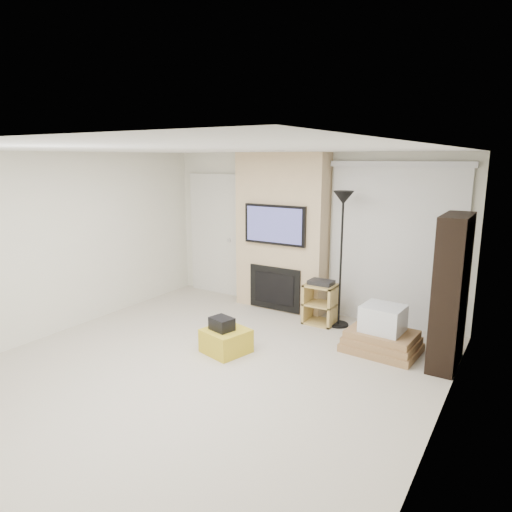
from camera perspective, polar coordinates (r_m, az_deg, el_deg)
The scene contains 15 objects.
floor at distance 5.45m, azimuth -6.86°, elevation -14.24°, with size 5.00×5.50×0.00m, color beige.
ceiling at distance 4.88m, azimuth -7.62°, elevation 13.06°, with size 5.00×5.50×0.00m, color white.
wall_back at distance 7.32m, azimuth 6.40°, elevation 2.95°, with size 5.00×2.50×0.00m, color silver.
wall_left at distance 6.85m, azimuth -23.76°, elevation 1.34°, with size 5.50×2.50×0.00m, color silver.
wall_right at distance 4.01m, azimuth 22.04°, elevation -5.68°, with size 5.50×2.50×0.00m, color silver.
hvac_vent at distance 5.31m, azimuth 1.44°, elevation 13.05°, with size 0.35×0.18×0.01m, color silver.
ottoman at distance 5.88m, azimuth -3.77°, elevation -10.53°, with size 0.50×0.50×0.30m, color gold.
black_bag at distance 5.79m, azimuth -4.30°, elevation -8.44°, with size 0.28×0.22×0.16m, color black.
fireplace_wall at distance 7.29m, azimuth 3.20°, elevation 2.86°, with size 1.50×0.47×2.50m.
entry_door at distance 8.24m, azimuth -5.12°, elevation 2.64°, with size 1.02×0.11×2.14m.
vertical_blinds at distance 6.80m, azimuth 16.93°, elevation 1.98°, with size 1.98×0.10×2.37m.
floor_lamp at distance 6.51m, azimuth 10.76°, elevation 4.33°, with size 0.29×0.29×1.97m.
av_stand at distance 6.83m, azimuth 8.08°, elevation -5.58°, with size 0.45×0.38×0.66m.
box_stack at distance 6.07m, azimuth 15.47°, elevation -9.40°, with size 0.95×0.74×0.61m.
bookshelf at distance 5.74m, azimuth 23.16°, elevation -4.14°, with size 0.30×0.80×1.80m.
Camera 1 is at (3.08, -3.79, 2.42)m, focal length 32.00 mm.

